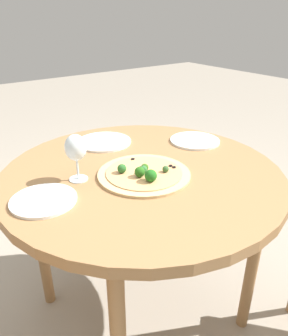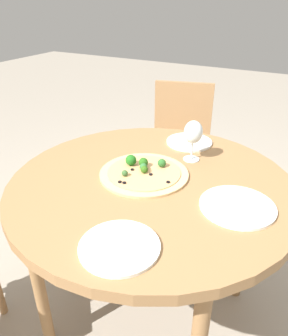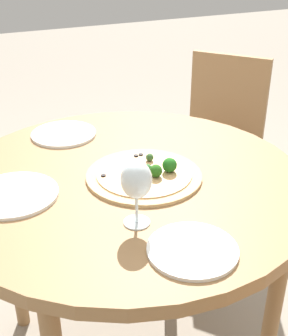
{
  "view_description": "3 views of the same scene",
  "coord_description": "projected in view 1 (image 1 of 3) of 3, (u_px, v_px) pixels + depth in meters",
  "views": [
    {
      "loc": [
        0.92,
        -0.67,
        1.33
      ],
      "look_at": [
        0.04,
        -0.02,
        0.8
      ],
      "focal_mm": 35.0,
      "sensor_mm": 36.0,
      "label": 1
    },
    {
      "loc": [
        -0.48,
        0.96,
        1.4
      ],
      "look_at": [
        0.04,
        -0.02,
        0.8
      ],
      "focal_mm": 35.0,
      "sensor_mm": 36.0,
      "label": 2
    },
    {
      "loc": [
        -0.46,
        -1.14,
        1.45
      ],
      "look_at": [
        0.04,
        -0.02,
        0.8
      ],
      "focal_mm": 50.0,
      "sensor_mm": 36.0,
      "label": 3
    }
  ],
  "objects": [
    {
      "name": "pizza",
      "position": [
        144.0,
        173.0,
        1.22
      ],
      "size": [
        0.35,
        0.35,
        0.06
      ],
      "color": "tan",
      "rests_on": "dining_table"
    },
    {
      "name": "dining_table",
      "position": [
        142.0,
        186.0,
        1.3
      ],
      "size": [
        1.08,
        1.08,
        0.77
      ],
      "color": "olive",
      "rests_on": "ground_plane"
    },
    {
      "name": "wine_glass",
      "position": [
        76.0,
        149.0,
        1.14
      ],
      "size": [
        0.08,
        0.08,
        0.17
      ],
      "color": "silver",
      "rests_on": "dining_table"
    },
    {
      "name": "plate_far",
      "position": [
        195.0,
        141.0,
        1.54
      ],
      "size": [
        0.23,
        0.23,
        0.01
      ],
      "color": "white",
      "rests_on": "dining_table"
    },
    {
      "name": "plate_side",
      "position": [
        104.0,
        142.0,
        1.52
      ],
      "size": [
        0.25,
        0.25,
        0.01
      ],
      "color": "white",
      "rests_on": "dining_table"
    },
    {
      "name": "plate_near",
      "position": [
        43.0,
        200.0,
        1.06
      ],
      "size": [
        0.21,
        0.21,
        0.01
      ],
      "color": "white",
      "rests_on": "dining_table"
    },
    {
      "name": "ground_plane",
      "position": [
        142.0,
        311.0,
        1.61
      ],
      "size": [
        12.0,
        12.0,
        0.0
      ],
      "primitive_type": "plane",
      "color": "gray"
    }
  ]
}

